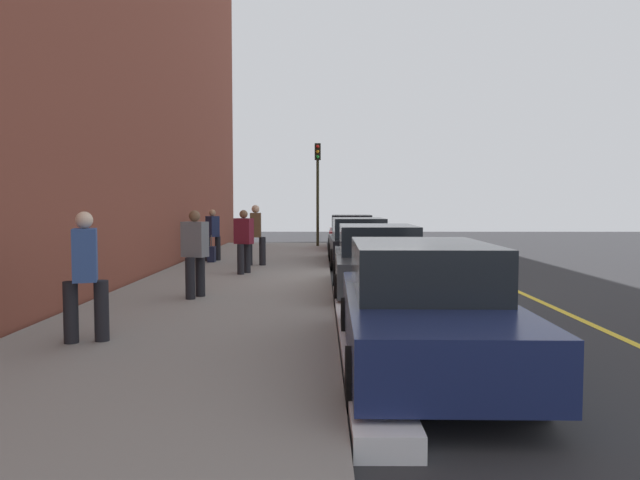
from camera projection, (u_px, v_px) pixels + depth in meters
The scene contains 15 objects.
ground_plane at pixel (374, 288), 14.15m from camera, with size 56.00×56.00×0.00m, color #28282B.
sidewalk at pixel (234, 285), 14.16m from camera, with size 28.00×4.60×0.15m, color gray.
lane_stripe_centre at pixel (510, 288), 14.14m from camera, with size 28.00×0.14×0.01m, color gold.
snow_bank_curb at pixel (358, 333), 8.71m from camera, with size 8.35×0.56×0.22m, color white.
parked_car_red at pixel (351, 233), 24.72m from camera, with size 4.23×1.97×1.51m.
parked_car_black at pixel (359, 242), 19.24m from camera, with size 4.44×1.95×1.51m.
parked_car_charcoal at pixel (378, 261), 12.90m from camera, with size 4.64×1.95×1.51m.
parked_car_navy at pixel (423, 307), 7.15m from camera, with size 4.74×1.96×1.51m.
pedestrian_burgundy_coat at pixel (244, 240), 15.69m from camera, with size 0.53×0.52×1.66m.
pedestrian_grey_coat at pixel (195, 251), 11.67m from camera, with size 0.54×0.53×1.70m.
pedestrian_navy_coat at pixel (213, 233), 19.24m from camera, with size 0.52×0.49×1.64m.
pedestrian_blue_coat at pixel (85, 273), 7.92m from camera, with size 0.54×0.55×1.73m.
pedestrian_brown_coat at pixel (256, 233), 17.80m from camera, with size 0.50×0.59×1.79m.
traffic_light_pole at pixel (318, 177), 25.78m from camera, with size 0.35×0.26×4.39m.
rolling_suitcase at pixel (212, 254), 18.83m from camera, with size 0.34×0.22×0.84m.
Camera 1 is at (14.06, -1.22, 1.99)m, focal length 33.80 mm.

